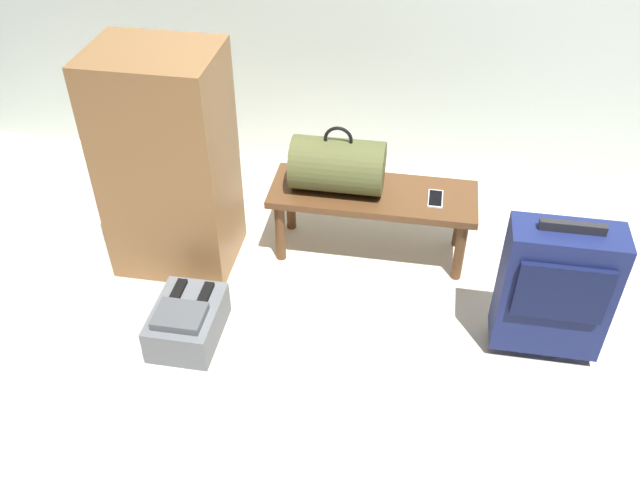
# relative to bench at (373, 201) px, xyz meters

# --- Properties ---
(ground_plane) EXTENTS (6.60, 6.60, 0.00)m
(ground_plane) POSITION_rel_bench_xyz_m (0.42, -0.74, -0.32)
(ground_plane) COLOR beige
(bench) EXTENTS (1.00, 0.36, 0.37)m
(bench) POSITION_rel_bench_xyz_m (0.00, 0.00, 0.00)
(bench) COLOR brown
(bench) RESTS_ON ground
(duffel_bag_olive) EXTENTS (0.44, 0.26, 0.34)m
(duffel_bag_olive) POSITION_rel_bench_xyz_m (-0.18, 0.00, 0.19)
(duffel_bag_olive) COLOR #51562D
(duffel_bag_olive) RESTS_ON bench
(cell_phone) EXTENTS (0.07, 0.14, 0.01)m
(cell_phone) POSITION_rel_bench_xyz_m (0.30, -0.02, 0.06)
(cell_phone) COLOR silver
(cell_phone) RESTS_ON bench
(suitcase_upright_navy) EXTENTS (0.45, 0.22, 0.68)m
(suitcase_upright_navy) POSITION_rel_bench_xyz_m (0.81, -0.54, 0.04)
(suitcase_upright_navy) COLOR navy
(suitcase_upright_navy) RESTS_ON ground
(backpack_grey) EXTENTS (0.28, 0.38, 0.21)m
(backpack_grey) POSITION_rel_bench_xyz_m (-0.73, -0.73, -0.22)
(backpack_grey) COLOR slate
(backpack_grey) RESTS_ON ground
(side_cabinet) EXTENTS (0.56, 0.44, 1.10)m
(side_cabinet) POSITION_rel_bench_xyz_m (-0.94, -0.19, 0.23)
(side_cabinet) COLOR olive
(side_cabinet) RESTS_ON ground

